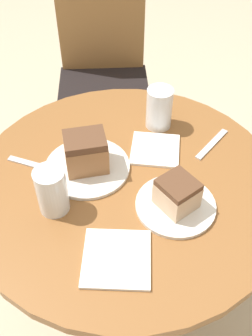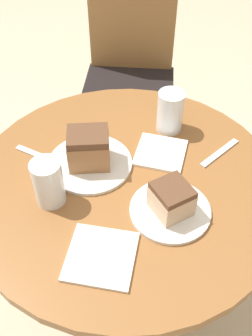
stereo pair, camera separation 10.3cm
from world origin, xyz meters
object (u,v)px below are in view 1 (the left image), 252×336
cake_slice_far (177,194)px  glass_water (159,110)px  chair (103,75)px  plate_far (176,205)px  cake_slice_near (86,152)px  plate_near (87,167)px  glass_lemonade (52,193)px

cake_slice_far → glass_water: 0.33m
chair → plate_far: size_ratio=4.88×
cake_slice_far → chair: bearing=98.0°
plate_far → glass_water: size_ratio=1.59×
cake_slice_near → plate_far: bearing=-36.2°
cake_slice_far → glass_water: glass_water is taller
plate_near → glass_water: size_ratio=1.84×
cake_slice_far → plate_far: bearing=0.0°
chair → cake_slice_near: 0.83m
cake_slice_far → glass_water: (0.01, 0.33, 0.01)m
glass_water → chair: bearing=102.9°
cake_slice_near → glass_water: bearing=36.7°
plate_near → glass_lemonade: 0.16m
chair → plate_near: bearing=-93.3°
glass_lemonade → plate_near: bearing=56.5°
plate_far → glass_lemonade: 0.31m
cake_slice_near → cake_slice_far: bearing=-36.2°
glass_lemonade → glass_water: same height
chair → cake_slice_far: 0.99m
plate_far → glass_water: (0.01, 0.33, 0.05)m
cake_slice_near → glass_water: size_ratio=0.93×
chair → cake_slice_near: bearing=-93.3°
chair → glass_water: chair is taller
cake_slice_near → cake_slice_far: 0.27m
glass_lemonade → glass_water: 0.43m
plate_far → cake_slice_near: size_ratio=1.70×
cake_slice_far → glass_lemonade: bearing=174.6°
plate_near → plate_far: bearing=-36.2°
plate_far → cake_slice_near: (-0.22, 0.16, 0.06)m
plate_near → plate_far: 0.27m
chair → cake_slice_near: size_ratio=8.28×
plate_near → cake_slice_near: bearing=153.4°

